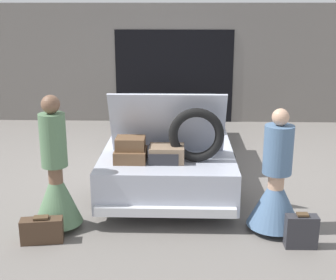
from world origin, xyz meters
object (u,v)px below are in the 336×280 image
(person_right, at_px, (276,189))
(suitcase_beside_left_person, at_px, (42,230))
(car, at_px, (170,139))
(person_left, at_px, (56,183))
(suitcase_beside_right_person, at_px, (301,231))

(person_right, bearing_deg, suitcase_beside_left_person, 110.54)
(car, bearing_deg, suitcase_beside_left_person, -118.91)
(car, distance_m, person_left, 2.67)
(suitcase_beside_left_person, bearing_deg, car, 61.09)
(car, bearing_deg, person_left, -120.91)
(person_right, relative_size, suitcase_beside_left_person, 3.04)
(person_right, distance_m, suitcase_beside_left_person, 2.90)
(person_left, bearing_deg, car, 160.46)
(suitcase_beside_right_person, bearing_deg, person_right, 118.94)
(person_right, height_order, suitcase_beside_right_person, person_right)
(person_left, distance_m, suitcase_beside_right_person, 3.04)
(person_left, distance_m, person_right, 2.74)
(person_left, distance_m, suitcase_beside_left_person, 0.61)
(car, relative_size, person_left, 2.77)
(suitcase_beside_right_person, bearing_deg, suitcase_beside_left_person, 179.55)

